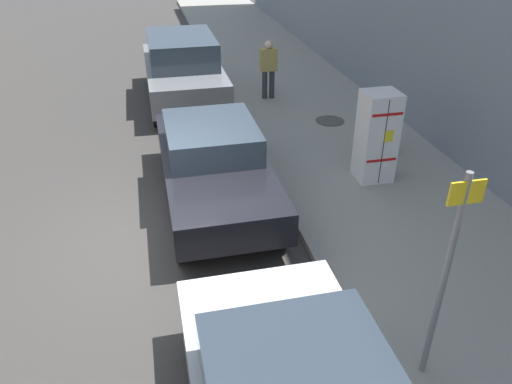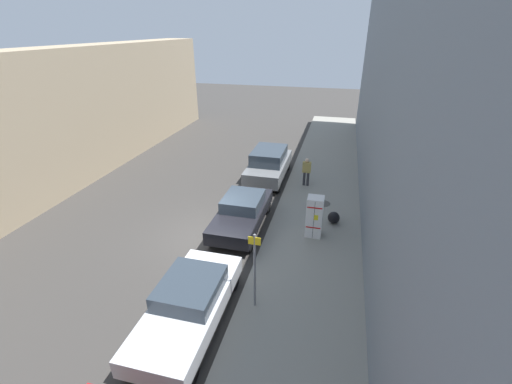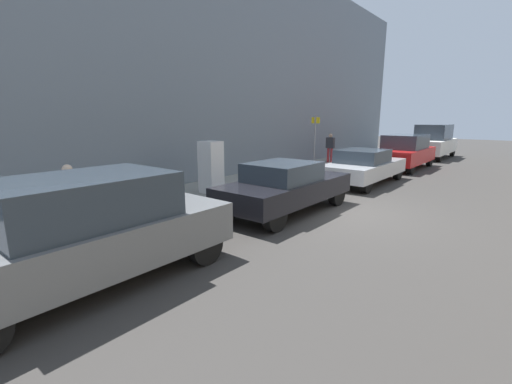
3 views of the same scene
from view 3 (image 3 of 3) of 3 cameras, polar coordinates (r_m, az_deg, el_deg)
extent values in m
plane|color=#383533|center=(10.00, 14.03, -3.13)|extent=(80.00, 80.00, 0.00)
cube|color=gray|center=(12.34, -4.10, 0.41)|extent=(3.84, 44.00, 0.12)
cube|color=slate|center=(14.57, -14.01, 21.00)|extent=(2.38, 39.60, 9.77)
cube|color=white|center=(11.47, -7.51, 4.10)|extent=(0.65, 0.60, 1.72)
cube|color=black|center=(11.68, -6.43, 4.28)|extent=(0.01, 0.01, 1.63)
cube|color=yellow|center=(11.72, -6.72, 4.95)|extent=(0.16, 0.01, 0.22)
cube|color=red|center=(11.61, -6.49, 6.97)|extent=(0.58, 0.01, 0.05)
cube|color=red|center=(11.73, -6.38, 2.61)|extent=(0.58, 0.01, 0.05)
cylinder|color=#47443F|center=(10.09, -20.23, -2.63)|extent=(0.70, 0.70, 0.02)
cylinder|color=slate|center=(14.07, 9.70, 7.28)|extent=(0.07, 0.07, 2.57)
cube|color=yellow|center=(14.04, 9.91, 11.69)|extent=(0.36, 0.02, 0.24)
sphere|color=black|center=(11.41, -14.37, 0.72)|extent=(0.52, 0.52, 0.52)
cylinder|color=#B73338|center=(19.90, 11.93, 6.05)|extent=(0.14, 0.14, 0.79)
cylinder|color=#B73338|center=(19.80, 12.46, 6.00)|extent=(0.14, 0.14, 0.79)
cube|color=#333338|center=(19.79, 12.28, 8.01)|extent=(0.46, 0.22, 0.59)
sphere|color=tan|center=(19.76, 12.34, 9.17)|extent=(0.21, 0.21, 0.21)
cylinder|color=#333338|center=(8.33, -28.46, -3.79)|extent=(0.14, 0.14, 0.76)
cylinder|color=#333338|center=(8.15, -27.92, -4.06)|extent=(0.14, 0.14, 0.76)
cube|color=#A8934C|center=(8.10, -28.67, 0.62)|extent=(0.44, 0.22, 0.57)
sphere|color=beige|center=(8.04, -28.96, 3.33)|extent=(0.21, 0.21, 0.21)
cube|color=slate|center=(5.99, -26.06, -7.51)|extent=(1.93, 4.51, 0.70)
cube|color=#2D3842|center=(5.81, -26.71, -0.98)|extent=(1.70, 2.48, 0.70)
cylinder|color=black|center=(7.55, -17.10, -5.61)|extent=(0.22, 0.69, 0.69)
cylinder|color=black|center=(6.29, -8.46, -8.81)|extent=(0.22, 0.69, 0.69)
cube|color=black|center=(9.53, 5.12, 0.41)|extent=(1.78, 4.38, 0.55)
cube|color=#2D3842|center=(9.26, 4.42, 3.37)|extent=(1.57, 1.84, 0.50)
cylinder|color=black|center=(11.29, 6.40, 0.82)|extent=(0.22, 0.73, 0.73)
cylinder|color=black|center=(10.56, 13.34, -0.23)|extent=(0.22, 0.73, 0.73)
cylinder|color=black|center=(8.87, -4.75, -2.32)|extent=(0.22, 0.73, 0.73)
cylinder|color=black|center=(7.92, 3.22, -4.09)|extent=(0.22, 0.73, 0.73)
cube|color=silver|center=(14.36, 17.55, 3.73)|extent=(1.86, 4.61, 0.55)
cube|color=#2D3842|center=(14.08, 17.34, 5.74)|extent=(1.64, 1.93, 0.50)
cylinder|color=black|center=(16.28, 17.16, 3.73)|extent=(0.22, 0.64, 0.64)
cylinder|color=black|center=(15.76, 22.56, 3.07)|extent=(0.22, 0.64, 0.64)
cylinder|color=black|center=(13.17, 11.42, 2.12)|extent=(0.22, 0.64, 0.64)
cylinder|color=black|center=(12.52, 17.90, 1.24)|extent=(0.22, 0.64, 0.64)
cube|color=red|center=(19.33, 23.47, 5.63)|extent=(1.93, 4.70, 0.70)
cube|color=#2D3842|center=(19.27, 23.65, 7.69)|extent=(1.70, 2.58, 0.70)
cylinder|color=black|center=(21.28, 22.56, 5.28)|extent=(0.22, 0.67, 0.67)
cylinder|color=black|center=(20.87, 26.95, 4.76)|extent=(0.22, 0.67, 0.67)
cylinder|color=black|center=(17.95, 19.25, 4.39)|extent=(0.22, 0.67, 0.67)
cylinder|color=black|center=(17.46, 24.39, 3.77)|extent=(0.22, 0.67, 0.67)
cube|color=silver|center=(25.17, 27.35, 6.82)|extent=(1.96, 5.14, 0.85)
cube|color=#2D3842|center=(25.12, 27.55, 8.86)|extent=(1.73, 2.83, 0.95)
cylinder|color=black|center=(27.30, 26.40, 6.34)|extent=(0.22, 0.71, 0.71)
cylinder|color=black|center=(26.97, 29.92, 5.93)|extent=(0.22, 0.71, 0.71)
cylinder|color=black|center=(23.50, 24.19, 5.78)|extent=(0.22, 0.71, 0.71)
cylinder|color=black|center=(23.12, 28.26, 5.30)|extent=(0.22, 0.71, 0.71)
camera|label=1|loc=(16.28, 25.40, 18.86)|focal=35.00mm
camera|label=2|loc=(22.45, 16.37, 25.42)|focal=24.00mm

